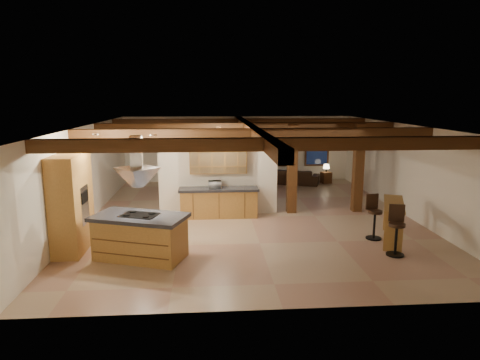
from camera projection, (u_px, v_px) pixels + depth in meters
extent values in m
plane|color=tan|center=(251.00, 217.00, 13.56)|extent=(12.00, 12.00, 0.00)
plane|color=white|center=(238.00, 149.00, 19.16)|extent=(10.00, 0.00, 10.00)
plane|color=white|center=(285.00, 232.00, 7.41)|extent=(10.00, 0.00, 10.00)
plane|color=white|center=(86.00, 174.00, 12.92)|extent=(0.00, 12.00, 12.00)
plane|color=white|center=(406.00, 170.00, 13.64)|extent=(0.00, 12.00, 12.00)
plane|color=#331E10|center=(251.00, 125.00, 13.01)|extent=(12.00, 12.00, 0.00)
cube|color=#422510|center=(269.00, 144.00, 9.12)|extent=(10.00, 0.25, 0.28)
cube|color=#422510|center=(256.00, 134.00, 11.76)|extent=(10.00, 0.25, 0.28)
cube|color=#422510|center=(247.00, 127.00, 14.30)|extent=(10.00, 0.25, 0.28)
cube|color=#422510|center=(241.00, 122.00, 16.95)|extent=(10.00, 0.25, 0.28)
cube|color=#422510|center=(251.00, 130.00, 13.03)|extent=(0.28, 12.00, 0.28)
cube|color=#422510|center=(292.00, 169.00, 13.87)|extent=(0.30, 0.30, 2.90)
cube|color=#422510|center=(358.00, 168.00, 14.03)|extent=(0.30, 0.30, 2.90)
cube|color=#422510|center=(327.00, 133.00, 13.73)|extent=(2.50, 0.28, 0.28)
cube|color=white|center=(218.00, 181.00, 13.77)|extent=(3.80, 0.18, 2.20)
cube|color=#AE7C38|center=(71.00, 203.00, 10.45)|extent=(0.64, 1.60, 2.40)
cube|color=silver|center=(84.00, 205.00, 10.48)|extent=(0.06, 0.62, 0.95)
cube|color=black|center=(85.00, 197.00, 10.45)|extent=(0.01, 0.50, 0.28)
cube|color=#AE7C38|center=(219.00, 204.00, 13.52)|extent=(2.40, 0.60, 0.86)
cube|color=black|center=(219.00, 189.00, 13.43)|extent=(2.50, 0.66, 0.08)
cube|color=#AE7C38|center=(218.00, 158.00, 13.45)|extent=(1.80, 0.34, 0.95)
cube|color=silver|center=(218.00, 159.00, 13.27)|extent=(1.74, 0.02, 0.90)
pyramid|color=silver|center=(138.00, 187.00, 9.80)|extent=(1.10, 1.10, 0.45)
cube|color=silver|center=(136.00, 152.00, 9.65)|extent=(0.26, 0.22, 0.73)
cube|color=#422510|center=(282.00, 148.00, 19.23)|extent=(1.10, 0.05, 1.70)
cube|color=black|center=(282.00, 148.00, 19.20)|extent=(0.95, 0.02, 1.55)
cube|color=#422510|center=(317.00, 147.00, 19.35)|extent=(1.10, 0.05, 1.70)
cube|color=black|center=(317.00, 147.00, 19.32)|extent=(0.95, 0.02, 1.55)
cube|color=#422510|center=(204.00, 144.00, 18.94)|extent=(0.65, 0.04, 0.85)
cube|color=#285D3D|center=(204.00, 144.00, 18.92)|extent=(0.55, 0.01, 0.75)
cylinder|color=silver|center=(153.00, 135.00, 10.08)|extent=(0.16, 0.16, 0.03)
cylinder|color=silver|center=(219.00, 128.00, 12.45)|extent=(0.16, 0.16, 0.03)
cylinder|color=silver|center=(96.00, 134.00, 10.28)|extent=(0.16, 0.16, 0.03)
cube|color=#AE7C38|center=(140.00, 239.00, 10.04)|extent=(2.23, 1.62, 0.96)
cube|color=black|center=(139.00, 217.00, 9.94)|extent=(2.40, 1.79, 0.09)
cube|color=black|center=(139.00, 215.00, 9.93)|extent=(0.98, 0.81, 0.02)
imported|color=#381D0E|center=(225.00, 186.00, 16.70)|extent=(2.17, 1.66, 0.67)
imported|color=black|center=(293.00, 177.00, 18.67)|extent=(2.34, 1.54, 0.64)
imported|color=silver|center=(215.00, 184.00, 13.39)|extent=(0.41, 0.28, 0.23)
cube|color=#AE7C38|center=(394.00, 204.00, 11.21)|extent=(1.19, 1.99, 0.06)
cube|color=#AE7C38|center=(393.00, 232.00, 10.48)|extent=(0.44, 0.26, 0.98)
cube|color=#AE7C38|center=(392.00, 214.00, 12.12)|extent=(0.44, 0.26, 0.98)
cube|color=#422510|center=(326.00, 178.00, 18.86)|extent=(0.47, 0.47, 0.49)
cylinder|color=black|center=(326.00, 170.00, 18.79)|extent=(0.06, 0.06, 0.17)
cone|color=#FFD799|center=(326.00, 166.00, 18.76)|extent=(0.29, 0.29, 0.19)
cylinder|color=black|center=(397.00, 225.00, 10.15)|extent=(0.38, 0.38, 0.07)
cube|color=black|center=(397.00, 213.00, 10.28)|extent=(0.36, 0.14, 0.43)
cylinder|color=black|center=(396.00, 240.00, 10.22)|extent=(0.06, 0.06, 0.74)
cylinder|color=black|center=(395.00, 255.00, 10.29)|extent=(0.43, 0.43, 0.03)
cylinder|color=black|center=(375.00, 212.00, 11.35)|extent=(0.38, 0.38, 0.07)
cube|color=black|center=(372.00, 202.00, 11.47)|extent=(0.36, 0.11, 0.42)
cylinder|color=black|center=(374.00, 225.00, 11.42)|extent=(0.06, 0.06, 0.73)
cylinder|color=black|center=(373.00, 238.00, 11.49)|extent=(0.42, 0.42, 0.03)
cube|color=#422510|center=(212.00, 187.00, 15.74)|extent=(0.55, 0.55, 0.06)
cube|color=#422510|center=(210.00, 176.00, 15.88)|extent=(0.45, 0.17, 0.80)
cylinder|color=#422510|center=(208.00, 195.00, 15.57)|extent=(0.05, 0.05, 0.45)
cylinder|color=#422510|center=(218.00, 195.00, 15.68)|extent=(0.05, 0.05, 0.45)
cylinder|color=#422510|center=(206.00, 193.00, 15.90)|extent=(0.05, 0.05, 0.45)
cylinder|color=#422510|center=(215.00, 192.00, 16.02)|extent=(0.05, 0.05, 0.45)
cube|color=#422510|center=(202.00, 180.00, 17.13)|extent=(0.55, 0.55, 0.06)
cube|color=#422510|center=(203.00, 171.00, 16.85)|extent=(0.45, 0.17, 0.80)
cylinder|color=#422510|center=(205.00, 185.00, 17.41)|extent=(0.05, 0.05, 0.45)
cylinder|color=#422510|center=(197.00, 185.00, 17.29)|extent=(0.05, 0.05, 0.45)
cylinder|color=#422510|center=(208.00, 187.00, 17.07)|extent=(0.05, 0.05, 0.45)
cylinder|color=#422510|center=(199.00, 187.00, 16.96)|extent=(0.05, 0.05, 0.45)
cube|color=#422510|center=(231.00, 186.00, 15.98)|extent=(0.55, 0.55, 0.06)
cube|color=#422510|center=(229.00, 174.00, 16.11)|extent=(0.45, 0.17, 0.80)
cylinder|color=#422510|center=(228.00, 194.00, 15.80)|extent=(0.05, 0.05, 0.45)
cylinder|color=#422510|center=(237.00, 193.00, 15.92)|extent=(0.05, 0.05, 0.45)
cylinder|color=#422510|center=(225.00, 192.00, 16.14)|extent=(0.05, 0.05, 0.45)
cylinder|color=#422510|center=(234.00, 191.00, 16.26)|extent=(0.05, 0.05, 0.45)
cube|color=#422510|center=(220.00, 179.00, 17.37)|extent=(0.55, 0.55, 0.06)
cube|color=#422510|center=(221.00, 170.00, 17.09)|extent=(0.45, 0.17, 0.80)
cylinder|color=#422510|center=(223.00, 184.00, 17.65)|extent=(0.05, 0.05, 0.45)
cylinder|color=#422510|center=(214.00, 184.00, 17.53)|extent=(0.05, 0.05, 0.45)
cylinder|color=#422510|center=(225.00, 185.00, 17.31)|extent=(0.05, 0.05, 0.45)
cylinder|color=#422510|center=(217.00, 186.00, 17.19)|extent=(0.05, 0.05, 0.45)
cube|color=#422510|center=(250.00, 184.00, 16.22)|extent=(0.55, 0.55, 0.06)
cube|color=#422510|center=(248.00, 173.00, 16.35)|extent=(0.45, 0.17, 0.80)
cylinder|color=#422510|center=(247.00, 192.00, 16.04)|extent=(0.05, 0.05, 0.45)
cylinder|color=#422510|center=(256.00, 192.00, 16.16)|extent=(0.05, 0.05, 0.45)
cylinder|color=#422510|center=(244.00, 190.00, 16.38)|extent=(0.05, 0.05, 0.45)
cylinder|color=#422510|center=(252.00, 190.00, 16.49)|extent=(0.05, 0.05, 0.45)
cube|color=#422510|center=(237.00, 177.00, 17.61)|extent=(0.55, 0.55, 0.06)
cube|color=#422510|center=(239.00, 169.00, 17.32)|extent=(0.45, 0.17, 0.80)
cylinder|color=#422510|center=(240.00, 182.00, 17.88)|extent=(0.05, 0.05, 0.45)
cylinder|color=#422510|center=(232.00, 183.00, 17.77)|extent=(0.05, 0.05, 0.45)
cylinder|color=#422510|center=(243.00, 184.00, 17.54)|extent=(0.05, 0.05, 0.45)
cylinder|color=#422510|center=(234.00, 185.00, 17.43)|extent=(0.05, 0.05, 0.45)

